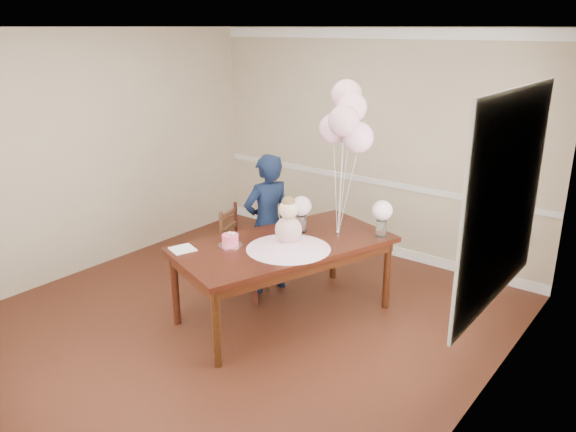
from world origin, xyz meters
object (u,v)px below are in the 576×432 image
(birthday_cake, at_px, (230,240))
(woman, at_px, (267,224))
(dining_table_top, at_px, (284,245))
(dining_chair_seat, at_px, (246,258))

(birthday_cake, relative_size, woman, 0.10)
(dining_table_top, bearing_deg, woman, 163.04)
(birthday_cake, height_order, woman, woman)
(dining_table_top, relative_size, birthday_cake, 13.33)
(dining_table_top, distance_m, dining_chair_seat, 0.66)
(birthday_cake, relative_size, dining_chair_seat, 0.37)
(dining_table_top, height_order, birthday_cake, birthday_cake)
(birthday_cake, xyz_separation_m, woman, (-0.16, 0.73, -0.08))
(dining_table_top, distance_m, woman, 0.62)
(dining_chair_seat, relative_size, woman, 0.28)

